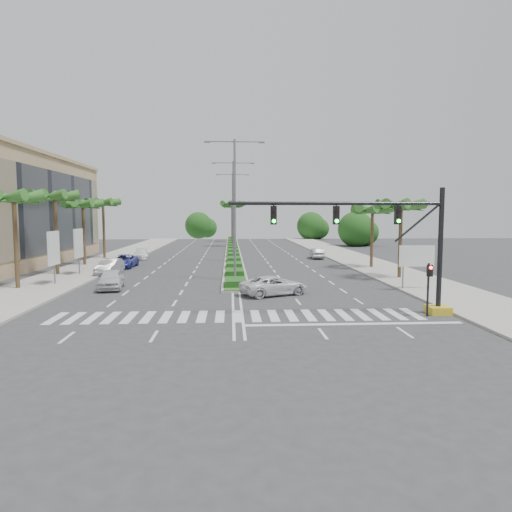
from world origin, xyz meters
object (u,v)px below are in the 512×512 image
(car_parked_c, at_px, (124,261))
(car_right, at_px, (317,253))
(car_crossing, at_px, (274,285))
(car_parked_a, at_px, (111,279))
(car_parked_d, at_px, (141,254))
(car_parked_b, at_px, (110,267))

(car_parked_c, bearing_deg, car_right, 22.74)
(car_crossing, bearing_deg, car_parked_a, 50.70)
(car_parked_d, bearing_deg, car_crossing, -68.39)
(car_parked_a, relative_size, car_right, 1.09)
(car_parked_b, distance_m, car_right, 26.81)
(car_parked_a, bearing_deg, car_crossing, -22.84)
(car_crossing, bearing_deg, car_parked_d, 3.96)
(car_parked_c, bearing_deg, car_parked_b, -88.58)
(car_parked_c, distance_m, car_right, 24.20)
(car_parked_a, relative_size, car_parked_d, 1.00)
(car_parked_b, bearing_deg, car_right, 35.89)
(car_parked_c, relative_size, car_parked_d, 1.13)
(car_parked_b, bearing_deg, car_parked_c, 93.12)
(car_parked_d, bearing_deg, car_parked_c, -96.59)
(car_parked_a, distance_m, car_crossing, 12.65)
(car_parked_b, bearing_deg, car_crossing, -35.68)
(car_parked_b, relative_size, car_right, 1.13)
(car_parked_b, bearing_deg, car_parked_d, 93.12)
(car_parked_c, bearing_deg, car_parked_d, 91.42)
(car_parked_a, bearing_deg, car_right, 40.67)
(car_parked_d, bearing_deg, car_parked_a, -91.12)
(car_parked_c, xyz_separation_m, car_right, (22.55, 8.80, -0.03))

